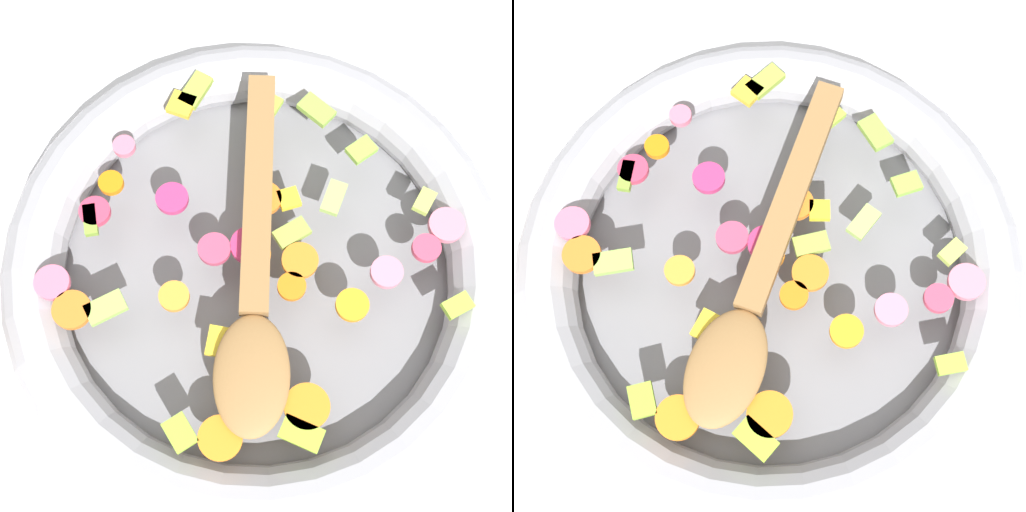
% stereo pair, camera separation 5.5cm
% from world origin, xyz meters
% --- Properties ---
extents(ground_plane, '(4.00, 4.00, 0.00)m').
position_xyz_m(ground_plane, '(0.00, 0.00, 0.00)').
color(ground_plane, silver).
extents(skillet, '(0.41, 0.41, 0.05)m').
position_xyz_m(skillet, '(0.00, 0.00, 0.02)').
color(skillet, slate).
rests_on(skillet, ground_plane).
extents(chopped_vegetables, '(0.34, 0.32, 0.01)m').
position_xyz_m(chopped_vegetables, '(-0.01, -0.01, 0.05)').
color(chopped_vegetables, orange).
rests_on(chopped_vegetables, skillet).
extents(wooden_spoon, '(0.07, 0.29, 0.01)m').
position_xyz_m(wooden_spoon, '(0.00, -0.03, 0.06)').
color(wooden_spoon, olive).
rests_on(wooden_spoon, chopped_vegetables).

